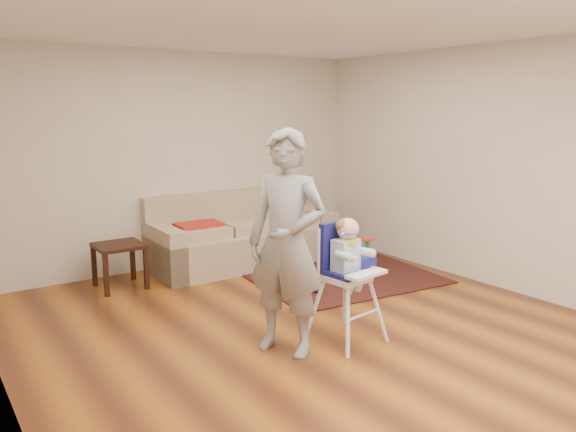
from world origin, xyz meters
TOP-DOWN VIEW (x-y plane):
  - ground at (0.00, 0.00)m, footprint 5.50×5.50m
  - room_envelope at (0.00, 0.53)m, footprint 5.04×5.52m
  - sofa at (0.60, 2.30)m, footprint 2.41×1.01m
  - side_table at (-1.04, 2.23)m, footprint 0.51×0.51m
  - area_rug at (1.28, 1.04)m, footprint 2.24×1.77m
  - ride_on_toy at (1.51, 1.10)m, footprint 0.45×0.37m
  - toy_ball at (0.66, 0.79)m, footprint 0.13×0.13m
  - high_chair at (0.09, -0.36)m, footprint 0.57×0.57m
  - adult at (-0.45, -0.23)m, footprint 0.71×0.80m

SIDE VIEW (x-z plane):
  - ground at x=0.00m, z-range 0.00..0.00m
  - area_rug at x=1.28m, z-range 0.00..0.02m
  - toy_ball at x=0.66m, z-range 0.02..0.15m
  - ride_on_toy at x=1.51m, z-range 0.02..0.45m
  - side_table at x=-1.04m, z-range 0.00..0.51m
  - sofa at x=0.60m, z-range 0.00..0.92m
  - high_chair at x=0.09m, z-range -0.02..1.08m
  - adult at x=-0.45m, z-range 0.00..1.85m
  - room_envelope at x=0.00m, z-range 0.52..3.24m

